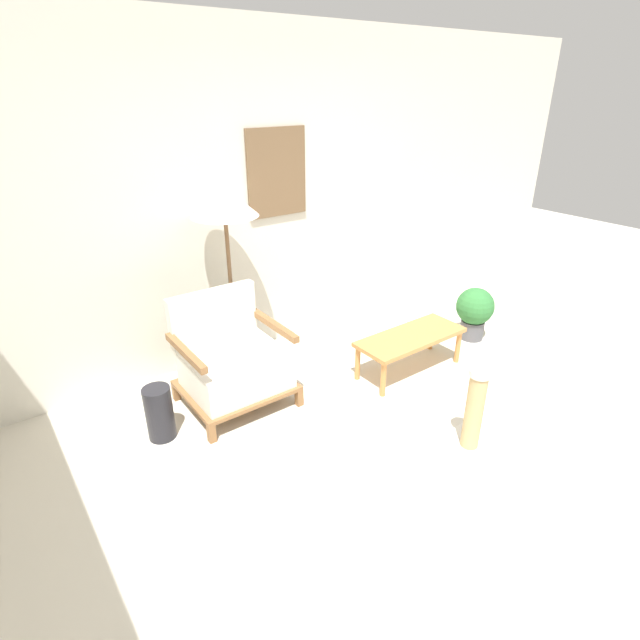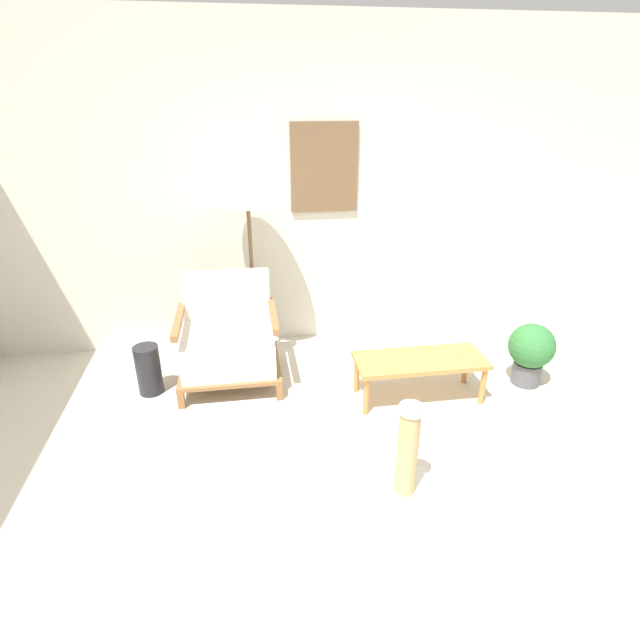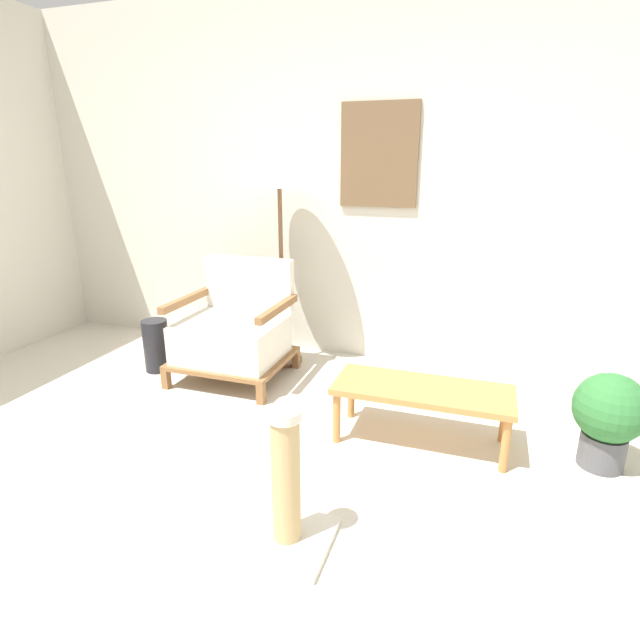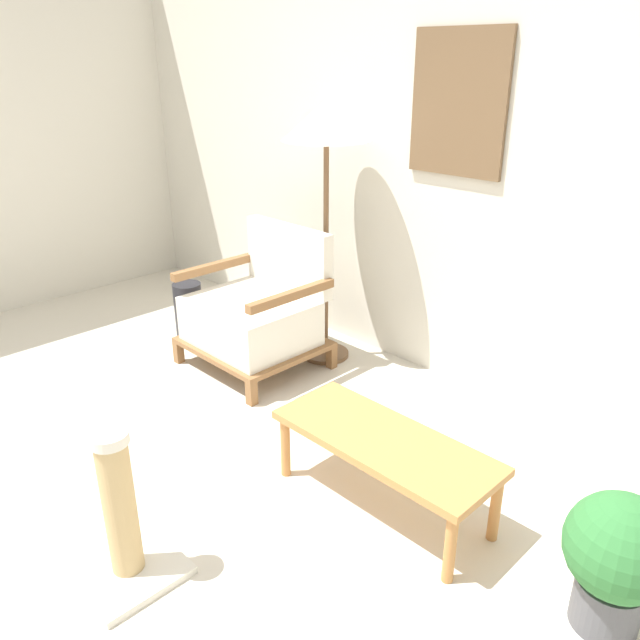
% 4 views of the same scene
% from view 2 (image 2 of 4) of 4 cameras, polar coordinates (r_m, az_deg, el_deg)
% --- Properties ---
extents(ground_plane, '(14.00, 14.00, 0.00)m').
position_cam_2_polar(ground_plane, '(2.95, 7.77, -21.88)').
color(ground_plane, beige).
extents(wall_back, '(8.00, 0.09, 2.70)m').
position_cam_2_polar(wall_back, '(4.39, 0.15, 14.50)').
color(wall_back, beige).
rests_on(wall_back, ground_plane).
extents(armchair, '(0.77, 0.68, 0.83)m').
position_cam_2_polar(armchair, '(3.98, -10.40, -2.51)').
color(armchair, brown).
rests_on(armchair, ground_plane).
extents(floor_lamp, '(0.50, 0.50, 1.56)m').
position_cam_2_polar(floor_lamp, '(3.99, -8.28, 13.62)').
color(floor_lamp, brown).
rests_on(floor_lamp, ground_plane).
extents(coffee_table, '(0.97, 0.39, 0.34)m').
position_cam_2_polar(coffee_table, '(3.78, 11.37, -4.89)').
color(coffee_table, '#B2753D').
rests_on(coffee_table, ground_plane).
extents(vase, '(0.19, 0.19, 0.39)m').
position_cam_2_polar(vase, '(4.04, -19.01, -5.39)').
color(vase, black).
rests_on(vase, ground_plane).
extents(potted_plant, '(0.35, 0.35, 0.51)m').
position_cam_2_polar(potted_plant, '(4.22, 22.95, -3.22)').
color(potted_plant, '#4C4C51').
rests_on(potted_plant, ground_plane).
extents(scratching_post, '(0.36, 0.36, 0.61)m').
position_cam_2_polar(scratching_post, '(2.96, 9.84, -15.87)').
color(scratching_post, beige).
rests_on(scratching_post, ground_plane).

